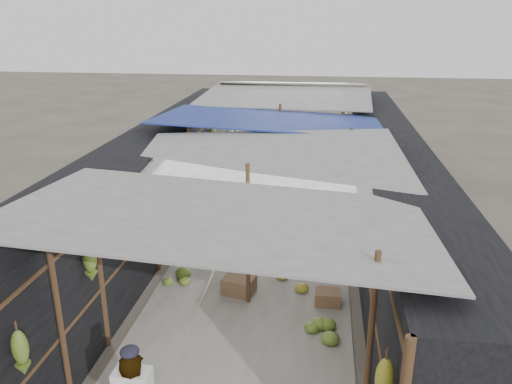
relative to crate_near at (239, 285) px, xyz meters
The scene contains 12 objects.
aisle_slab 3.22m from the crate_near, 86.09° to the left, with size 3.60×16.00×0.02m, color #9E998E.
stall_left 4.17m from the crate_near, 127.73° to the left, with size 1.40×15.00×2.30m, color black.
stall_right 4.45m from the crate_near, 47.68° to the left, with size 1.40×15.00×2.30m, color black.
crate_near is the anchor object (origin of this frame).
crate_mid 1.63m from the crate_near, ahead, with size 0.45×0.36×0.27m, color #8F6748.
crate_back 4.44m from the crate_near, 103.88° to the left, with size 0.45×0.37×0.28m, color #8F6748.
black_basin 4.16m from the crate_near, 68.36° to the left, with size 0.67×0.67×0.20m, color black.
shopper_blue 3.77m from the crate_near, 95.39° to the left, with size 0.67×0.52×1.38m, color navy.
vendor_seated 7.77m from the crate_near, 77.64° to the left, with size 0.54×0.31×0.83m, color #514E46.
market_canopy 4.20m from the crate_near, 86.03° to the left, with size 5.62×15.20×2.77m.
hanging_bananas 3.16m from the crate_near, 86.89° to the left, with size 3.96×13.96×0.84m.
floor_bananas 3.23m from the crate_near, 83.30° to the left, with size 3.79×9.68×0.34m.
Camera 1 is at (1.18, -4.70, 4.84)m, focal length 35.00 mm.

